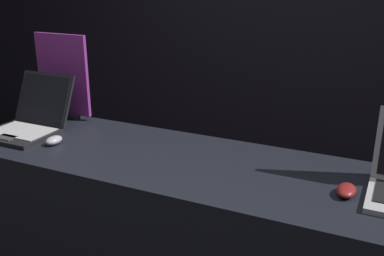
{
  "coord_description": "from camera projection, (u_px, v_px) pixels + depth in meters",
  "views": [
    {
      "loc": [
        0.74,
        -1.26,
        1.69
      ],
      "look_at": [
        -0.01,
        0.32,
        1.08
      ],
      "focal_mm": 42.0,
      "sensor_mm": 36.0,
      "label": 1
    }
  ],
  "objects": [
    {
      "name": "wall_back",
      "position": [
        291.0,
        17.0,
        3.07
      ],
      "size": [
        8.0,
        0.05,
        2.8
      ],
      "color": "black",
      "rests_on": "ground_plane"
    },
    {
      "name": "display_counter",
      "position": [
        194.0,
        256.0,
        2.05
      ],
      "size": [
        2.25,
        0.64,
        0.93
      ],
      "color": "black",
      "rests_on": "ground_plane"
    },
    {
      "name": "laptop_front",
      "position": [
        29.0,
        120.0,
        2.23
      ],
      "size": [
        0.33,
        0.39,
        0.27
      ],
      "color": "black",
      "rests_on": "display_counter"
    },
    {
      "name": "mouse_front",
      "position": [
        54.0,
        140.0,
        2.08
      ],
      "size": [
        0.06,
        0.09,
        0.04
      ],
      "color": "#B2B2B7",
      "rests_on": "display_counter"
    },
    {
      "name": "promo_stand_front",
      "position": [
        63.0,
        78.0,
        2.41
      ],
      "size": [
        0.33,
        0.07,
        0.46
      ],
      "color": "black",
      "rests_on": "display_counter"
    },
    {
      "name": "mouse_back",
      "position": [
        346.0,
        190.0,
        1.6
      ],
      "size": [
        0.07,
        0.11,
        0.04
      ],
      "color": "maroon",
      "rests_on": "display_counter"
    }
  ]
}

